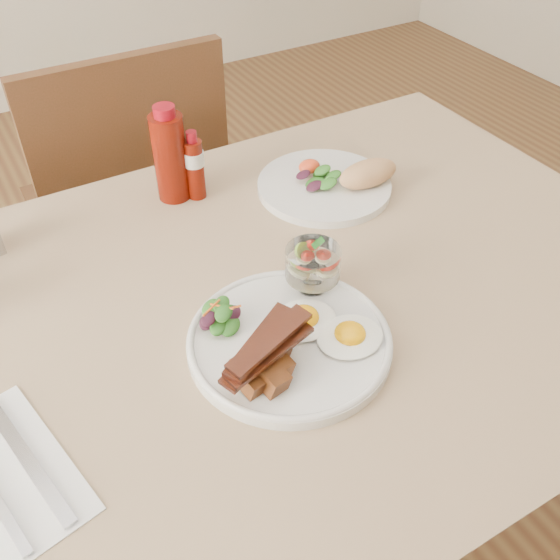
{
  "coord_description": "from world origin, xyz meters",
  "views": [
    {
      "loc": [
        -0.31,
        -0.6,
        1.39
      ],
      "look_at": [
        0.01,
        -0.04,
        0.82
      ],
      "focal_mm": 40.0,
      "sensor_mm": 36.0,
      "label": 1
    }
  ],
  "objects_px": {
    "table": "(261,341)",
    "ketchup_bottle": "(170,156)",
    "fruit_cup": "(313,263)",
    "main_plate": "(289,342)",
    "second_plate": "(334,182)",
    "hot_sauce_bottle": "(194,166)",
    "chair_far": "(131,206)"
  },
  "relations": [
    {
      "from": "main_plate",
      "to": "chair_far",
      "type": "bearing_deg",
      "value": 89.34
    },
    {
      "from": "table",
      "to": "fruit_cup",
      "type": "height_order",
      "value": "fruit_cup"
    },
    {
      "from": "fruit_cup",
      "to": "hot_sauce_bottle",
      "type": "xyz_separation_m",
      "value": [
        -0.04,
        0.33,
        0.0
      ]
    },
    {
      "from": "chair_far",
      "to": "second_plate",
      "type": "xyz_separation_m",
      "value": [
        0.26,
        -0.47,
        0.24
      ]
    },
    {
      "from": "main_plate",
      "to": "ketchup_bottle",
      "type": "xyz_separation_m",
      "value": [
        0.01,
        0.42,
        0.07
      ]
    },
    {
      "from": "chair_far",
      "to": "main_plate",
      "type": "height_order",
      "value": "chair_far"
    },
    {
      "from": "ketchup_bottle",
      "to": "main_plate",
      "type": "bearing_deg",
      "value": -91.13
    },
    {
      "from": "table",
      "to": "fruit_cup",
      "type": "distance_m",
      "value": 0.17
    },
    {
      "from": "fruit_cup",
      "to": "main_plate",
      "type": "bearing_deg",
      "value": -138.33
    },
    {
      "from": "chair_far",
      "to": "ketchup_bottle",
      "type": "relative_size",
      "value": 5.32
    },
    {
      "from": "chair_far",
      "to": "second_plate",
      "type": "relative_size",
      "value": 3.7
    },
    {
      "from": "fruit_cup",
      "to": "second_plate",
      "type": "xyz_separation_m",
      "value": [
        0.19,
        0.22,
        -0.04
      ]
    },
    {
      "from": "table",
      "to": "ketchup_bottle",
      "type": "xyz_separation_m",
      "value": [
        -0.0,
        0.32,
        0.17
      ]
    },
    {
      "from": "hot_sauce_bottle",
      "to": "main_plate",
      "type": "bearing_deg",
      "value": -96.19
    },
    {
      "from": "main_plate",
      "to": "ketchup_bottle",
      "type": "relative_size",
      "value": 1.6
    },
    {
      "from": "ketchup_bottle",
      "to": "hot_sauce_bottle",
      "type": "xyz_separation_m",
      "value": [
        0.04,
        -0.02,
        -0.02
      ]
    },
    {
      "from": "table",
      "to": "fruit_cup",
      "type": "xyz_separation_m",
      "value": [
        0.07,
        -0.03,
        0.15
      ]
    },
    {
      "from": "table",
      "to": "hot_sauce_bottle",
      "type": "relative_size",
      "value": 10.31
    },
    {
      "from": "table",
      "to": "main_plate",
      "type": "relative_size",
      "value": 4.75
    },
    {
      "from": "hot_sauce_bottle",
      "to": "table",
      "type": "bearing_deg",
      "value": -96.58
    },
    {
      "from": "chair_far",
      "to": "table",
      "type": "bearing_deg",
      "value": -90.0
    },
    {
      "from": "chair_far",
      "to": "fruit_cup",
      "type": "bearing_deg",
      "value": -83.97
    },
    {
      "from": "chair_far",
      "to": "hot_sauce_bottle",
      "type": "distance_m",
      "value": 0.47
    },
    {
      "from": "second_plate",
      "to": "hot_sauce_bottle",
      "type": "height_order",
      "value": "hot_sauce_bottle"
    },
    {
      "from": "ketchup_bottle",
      "to": "hot_sauce_bottle",
      "type": "distance_m",
      "value": 0.05
    },
    {
      "from": "fruit_cup",
      "to": "ketchup_bottle",
      "type": "height_order",
      "value": "ketchup_bottle"
    },
    {
      "from": "second_plate",
      "to": "hot_sauce_bottle",
      "type": "bearing_deg",
      "value": 154.72
    },
    {
      "from": "table",
      "to": "fruit_cup",
      "type": "relative_size",
      "value": 16.35
    },
    {
      "from": "table",
      "to": "hot_sauce_bottle",
      "type": "distance_m",
      "value": 0.34
    },
    {
      "from": "main_plate",
      "to": "second_plate",
      "type": "height_order",
      "value": "second_plate"
    },
    {
      "from": "second_plate",
      "to": "hot_sauce_bottle",
      "type": "xyz_separation_m",
      "value": [
        -0.23,
        0.11,
        0.05
      ]
    },
    {
      "from": "table",
      "to": "second_plate",
      "type": "relative_size",
      "value": 5.3
    }
  ]
}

